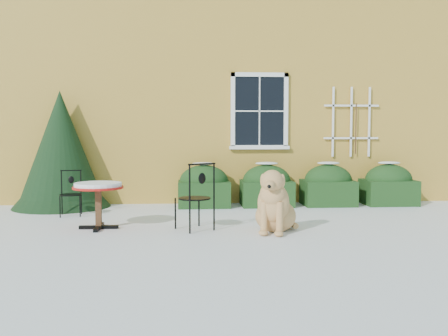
{
  "coord_description": "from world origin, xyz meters",
  "views": [
    {
      "loc": [
        -0.63,
        -7.64,
        1.51
      ],
      "look_at": [
        0.0,
        1.0,
        0.9
      ],
      "focal_mm": 40.0,
      "sensor_mm": 36.0,
      "label": 1
    }
  ],
  "objects": [
    {
      "name": "ground",
      "position": [
        0.0,
        0.0,
        0.0
      ],
      "size": [
        80.0,
        80.0,
        0.0
      ],
      "primitive_type": "plane",
      "color": "white",
      "rests_on": "ground"
    },
    {
      "name": "evergreen_shrub",
      "position": [
        -3.2,
        2.68,
        0.95
      ],
      "size": [
        1.95,
        1.95,
        2.36
      ],
      "rotation": [
        0.0,
        0.0,
        -0.33
      ],
      "color": "black",
      "rests_on": "ground"
    },
    {
      "name": "patio_chair_near",
      "position": [
        -0.51,
        0.04,
        0.53
      ],
      "size": [
        0.64,
        0.64,
        1.05
      ],
      "rotation": [
        0.0,
        0.0,
        3.68
      ],
      "color": "black",
      "rests_on": "ground"
    },
    {
      "name": "bistro_table",
      "position": [
        -2.04,
        0.25,
        0.61
      ],
      "size": [
        0.79,
        0.79,
        0.73
      ],
      "rotation": [
        0.0,
        0.0,
        -0.33
      ],
      "color": "black",
      "rests_on": "ground"
    },
    {
      "name": "patio_chair_far",
      "position": [
        -2.77,
        1.6,
        0.41
      ],
      "size": [
        0.42,
        0.41,
        0.83
      ],
      "rotation": [
        0.0,
        0.0,
        0.14
      ],
      "color": "black",
      "rests_on": "ground"
    },
    {
      "name": "hedge_row",
      "position": [
        1.65,
        2.55,
        0.4
      ],
      "size": [
        4.95,
        0.8,
        0.91
      ],
      "color": "black",
      "rests_on": "ground"
    },
    {
      "name": "dog",
      "position": [
        0.67,
        -0.23,
        0.4
      ],
      "size": [
        0.81,
        1.06,
        0.99
      ],
      "rotation": [
        0.0,
        0.0,
        -0.33
      ],
      "color": "tan",
      "rests_on": "ground"
    },
    {
      "name": "house",
      "position": [
        0.0,
        7.0,
        3.22
      ],
      "size": [
        12.4,
        8.4,
        6.4
      ],
      "color": "gold",
      "rests_on": "ground"
    }
  ]
}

